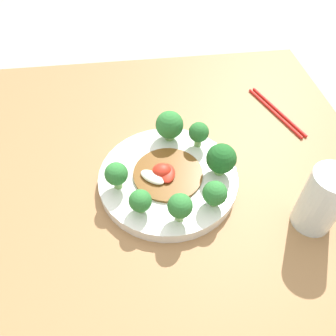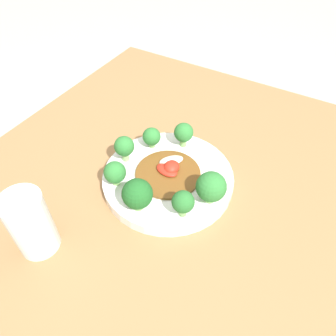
{
  "view_description": "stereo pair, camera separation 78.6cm",
  "coord_description": "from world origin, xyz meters",
  "px_view_note": "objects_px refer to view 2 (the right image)",
  "views": [
    {
      "loc": [
        0.43,
        -0.03,
        1.29
      ],
      "look_at": [
        0.02,
        0.02,
        0.82
      ],
      "focal_mm": 35.0,
      "sensor_mm": 36.0,
      "label": 1
    },
    {
      "loc": [
        -0.21,
        0.42,
        1.3
      ],
      "look_at": [
        0.02,
        0.02,
        0.82
      ],
      "focal_mm": 35.0,
      "sensor_mm": 36.0,
      "label": 2
    }
  ],
  "objects_px": {
    "plate": "(168,178)",
    "broccoli_north": "(137,194)",
    "stirfry_center": "(169,171)",
    "broccoli_southeast": "(152,137)",
    "broccoli_south": "(184,133)",
    "broccoli_northeast": "(115,173)",
    "broccoli_northwest": "(183,202)",
    "broccoli_east": "(124,147)",
    "broccoli_west": "(211,187)",
    "drinking_glass": "(31,224)"
  },
  "relations": [
    {
      "from": "plate",
      "to": "broccoli_north",
      "type": "xyz_separation_m",
      "value": [
        0.01,
        0.1,
        0.05
      ]
    },
    {
      "from": "stirfry_center",
      "to": "broccoli_southeast",
      "type": "bearing_deg",
      "value": -35.32
    },
    {
      "from": "plate",
      "to": "broccoli_south",
      "type": "bearing_deg",
      "value": -80.17
    },
    {
      "from": "plate",
      "to": "broccoli_south",
      "type": "distance_m",
      "value": 0.11
    },
    {
      "from": "broccoli_northeast",
      "to": "plate",
      "type": "bearing_deg",
      "value": -137.34
    },
    {
      "from": "broccoli_northwest",
      "to": "broccoli_north",
      "type": "distance_m",
      "value": 0.08
    },
    {
      "from": "broccoli_south",
      "to": "stirfry_center",
      "type": "relative_size",
      "value": 0.43
    },
    {
      "from": "broccoli_northeast",
      "to": "broccoli_east",
      "type": "xyz_separation_m",
      "value": [
        0.02,
        -0.07,
        0.01
      ]
    },
    {
      "from": "broccoli_south",
      "to": "broccoli_north",
      "type": "distance_m",
      "value": 0.2
    },
    {
      "from": "broccoli_east",
      "to": "broccoli_south",
      "type": "height_order",
      "value": "broccoli_east"
    },
    {
      "from": "broccoli_northeast",
      "to": "broccoli_north",
      "type": "distance_m",
      "value": 0.08
    },
    {
      "from": "broccoli_southeast",
      "to": "broccoli_west",
      "type": "relative_size",
      "value": 0.72
    },
    {
      "from": "broccoli_northwest",
      "to": "broccoli_west",
      "type": "bearing_deg",
      "value": -116.93
    },
    {
      "from": "broccoli_east",
      "to": "broccoli_northwest",
      "type": "relative_size",
      "value": 1.04
    },
    {
      "from": "plate",
      "to": "drinking_glass",
      "type": "distance_m",
      "value": 0.28
    },
    {
      "from": "plate",
      "to": "drinking_glass",
      "type": "relative_size",
      "value": 2.15
    },
    {
      "from": "plate",
      "to": "broccoli_northwest",
      "type": "bearing_deg",
      "value": 135.33
    },
    {
      "from": "broccoli_northwest",
      "to": "plate",
      "type": "bearing_deg",
      "value": -44.67
    },
    {
      "from": "broccoli_west",
      "to": "broccoli_southeast",
      "type": "bearing_deg",
      "value": -22.7
    },
    {
      "from": "broccoli_east",
      "to": "broccoli_west",
      "type": "height_order",
      "value": "broccoli_west"
    },
    {
      "from": "broccoli_east",
      "to": "stirfry_center",
      "type": "height_order",
      "value": "broccoli_east"
    },
    {
      "from": "drinking_glass",
      "to": "broccoli_west",
      "type": "bearing_deg",
      "value": -134.64
    },
    {
      "from": "broccoli_south",
      "to": "drinking_glass",
      "type": "height_order",
      "value": "drinking_glass"
    },
    {
      "from": "broccoli_northeast",
      "to": "broccoli_west",
      "type": "relative_size",
      "value": 0.8
    },
    {
      "from": "broccoli_southeast",
      "to": "broccoli_east",
      "type": "bearing_deg",
      "value": 68.04
    },
    {
      "from": "broccoli_northeast",
      "to": "broccoli_west",
      "type": "bearing_deg",
      "value": -162.85
    },
    {
      "from": "broccoli_northeast",
      "to": "broccoli_east",
      "type": "distance_m",
      "value": 0.07
    },
    {
      "from": "stirfry_center",
      "to": "broccoli_south",
      "type": "bearing_deg",
      "value": -80.35
    },
    {
      "from": "broccoli_northeast",
      "to": "broccoli_southeast",
      "type": "distance_m",
      "value": 0.13
    },
    {
      "from": "broccoli_northwest",
      "to": "broccoli_northeast",
      "type": "bearing_deg",
      "value": -0.23
    },
    {
      "from": "broccoli_north",
      "to": "broccoli_northeast",
      "type": "bearing_deg",
      "value": -21.17
    },
    {
      "from": "broccoli_southeast",
      "to": "drinking_glass",
      "type": "bearing_deg",
      "value": 81.13
    },
    {
      "from": "broccoli_southeast",
      "to": "broccoli_north",
      "type": "bearing_deg",
      "value": 113.79
    },
    {
      "from": "broccoli_northeast",
      "to": "broccoli_south",
      "type": "distance_m",
      "value": 0.18
    },
    {
      "from": "broccoli_northwest",
      "to": "stirfry_center",
      "type": "relative_size",
      "value": 0.43
    },
    {
      "from": "broccoli_southeast",
      "to": "broccoli_north",
      "type": "height_order",
      "value": "broccoli_north"
    },
    {
      "from": "broccoli_southeast",
      "to": "broccoli_north",
      "type": "distance_m",
      "value": 0.17
    },
    {
      "from": "plate",
      "to": "broccoli_north",
      "type": "height_order",
      "value": "broccoli_north"
    },
    {
      "from": "broccoli_southeast",
      "to": "broccoli_northwest",
      "type": "bearing_deg",
      "value": 138.78
    },
    {
      "from": "broccoli_east",
      "to": "stirfry_center",
      "type": "xyz_separation_m",
      "value": [
        -0.1,
        -0.01,
        -0.03
      ]
    },
    {
      "from": "broccoli_north",
      "to": "drinking_glass",
      "type": "height_order",
      "value": "drinking_glass"
    },
    {
      "from": "broccoli_west",
      "to": "drinking_glass",
      "type": "xyz_separation_m",
      "value": [
        0.23,
        0.23,
        0.0
      ]
    },
    {
      "from": "broccoli_east",
      "to": "broccoli_north",
      "type": "xyz_separation_m",
      "value": [
        -0.1,
        0.09,
        0.0
      ]
    },
    {
      "from": "broccoli_south",
      "to": "stirfry_center",
      "type": "height_order",
      "value": "broccoli_south"
    },
    {
      "from": "broccoli_southeast",
      "to": "broccoli_south",
      "type": "bearing_deg",
      "value": -146.77
    },
    {
      "from": "broccoli_northeast",
      "to": "broccoli_northwest",
      "type": "relative_size",
      "value": 0.93
    },
    {
      "from": "broccoli_west",
      "to": "broccoli_south",
      "type": "bearing_deg",
      "value": -43.53
    },
    {
      "from": "broccoli_south",
      "to": "broccoli_west",
      "type": "bearing_deg",
      "value": 136.47
    },
    {
      "from": "drinking_glass",
      "to": "stirfry_center",
      "type": "bearing_deg",
      "value": -115.98
    },
    {
      "from": "broccoli_west",
      "to": "drinking_glass",
      "type": "distance_m",
      "value": 0.32
    }
  ]
}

